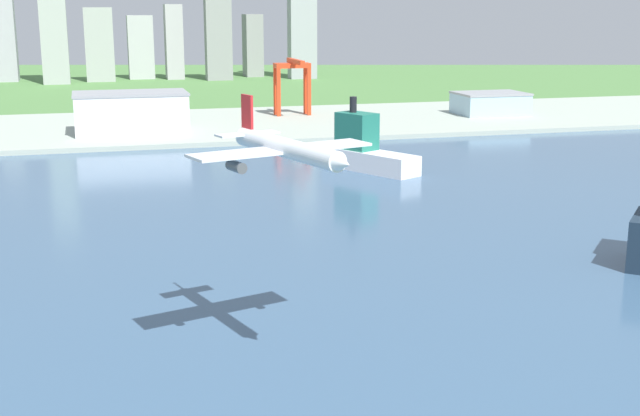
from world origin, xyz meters
The scene contains 9 objects.
ground_plane centered at (0.00, 300.00, 0.00)m, with size 2400.00×2400.00×0.00m, color #4B7A3E.
water_bay centered at (0.00, 240.00, 0.07)m, with size 840.00×360.00×0.15m, color #385675.
industrial_pier centered at (0.00, 490.00, 1.25)m, with size 840.00×140.00×2.50m, color #9CA89A.
airplane_landing centered at (-3.18, 163.18, 40.87)m, with size 35.03×37.32×11.61m.
ferry_boat centered at (72.33, 345.47, 8.49)m, with size 31.77×45.23×29.54m.
port_crane_red centered at (82.22, 512.62, 26.31)m, with size 21.01×34.35×33.59m.
warehouse_main centered at (-15.16, 464.30, 12.92)m, with size 57.42×32.98×20.80m.
warehouse_annex centered at (198.78, 486.26, 9.10)m, with size 41.11×30.55×13.15m.
distant_skyline centered at (-36.98, 826.24, 54.43)m, with size 375.31×60.78×145.18m.
Camera 1 is at (-36.73, 19.23, 65.04)m, focal length 47.51 mm.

